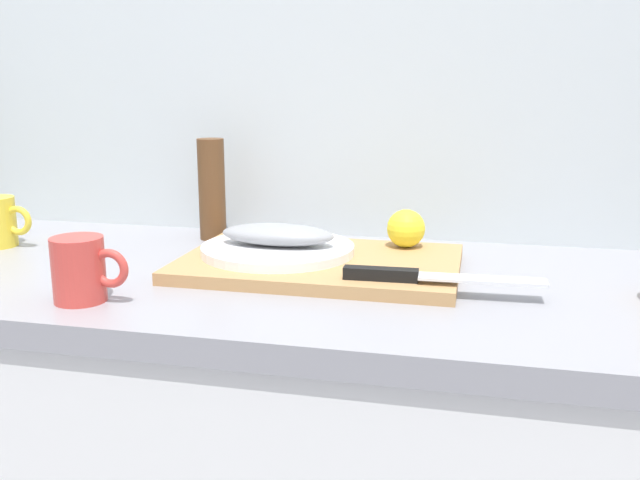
{
  "coord_description": "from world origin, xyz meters",
  "views": [
    {
      "loc": [
        0.4,
        -1.04,
        1.21
      ],
      "look_at": [
        0.15,
        0.04,
        0.95
      ],
      "focal_mm": 38.72,
      "sensor_mm": 36.0,
      "label": 1
    }
  ],
  "objects_px": {
    "white_plate": "(278,249)",
    "coffee_mug_0": "(81,269)",
    "pepper_mill": "(212,189)",
    "chef_knife": "(417,276)",
    "lemon_0": "(406,228)",
    "cutting_board": "(320,263)",
    "fish_fillet": "(278,235)"
  },
  "relations": [
    {
      "from": "white_plate",
      "to": "coffee_mug_0",
      "type": "relative_size",
      "value": 2.28
    },
    {
      "from": "pepper_mill",
      "to": "chef_knife",
      "type": "bearing_deg",
      "value": -33.22
    },
    {
      "from": "coffee_mug_0",
      "to": "pepper_mill",
      "type": "bearing_deg",
      "value": 85.76
    },
    {
      "from": "white_plate",
      "to": "pepper_mill",
      "type": "relative_size",
      "value": 1.31
    },
    {
      "from": "white_plate",
      "to": "lemon_0",
      "type": "bearing_deg",
      "value": 25.02
    },
    {
      "from": "white_plate",
      "to": "cutting_board",
      "type": "bearing_deg",
      "value": -8.32
    },
    {
      "from": "fish_fillet",
      "to": "lemon_0",
      "type": "bearing_deg",
      "value": 25.02
    },
    {
      "from": "lemon_0",
      "to": "pepper_mill",
      "type": "relative_size",
      "value": 0.34
    },
    {
      "from": "chef_knife",
      "to": "coffee_mug_0",
      "type": "relative_size",
      "value": 2.56
    },
    {
      "from": "cutting_board",
      "to": "coffee_mug_0",
      "type": "bearing_deg",
      "value": -140.04
    },
    {
      "from": "fish_fillet",
      "to": "lemon_0",
      "type": "relative_size",
      "value": 2.9
    },
    {
      "from": "white_plate",
      "to": "lemon_0",
      "type": "height_order",
      "value": "lemon_0"
    },
    {
      "from": "white_plate",
      "to": "coffee_mug_0",
      "type": "distance_m",
      "value": 0.33
    },
    {
      "from": "cutting_board",
      "to": "white_plate",
      "type": "height_order",
      "value": "white_plate"
    },
    {
      "from": "fish_fillet",
      "to": "chef_knife",
      "type": "distance_m",
      "value": 0.27
    },
    {
      "from": "chef_knife",
      "to": "pepper_mill",
      "type": "distance_m",
      "value": 0.52
    },
    {
      "from": "white_plate",
      "to": "fish_fillet",
      "type": "xyz_separation_m",
      "value": [
        0.0,
        -0.0,
        0.03
      ]
    },
    {
      "from": "white_plate",
      "to": "pepper_mill",
      "type": "distance_m",
      "value": 0.26
    },
    {
      "from": "cutting_board",
      "to": "lemon_0",
      "type": "relative_size",
      "value": 6.78
    },
    {
      "from": "chef_knife",
      "to": "lemon_0",
      "type": "bearing_deg",
      "value": 98.72
    },
    {
      "from": "white_plate",
      "to": "coffee_mug_0",
      "type": "height_order",
      "value": "coffee_mug_0"
    },
    {
      "from": "cutting_board",
      "to": "lemon_0",
      "type": "distance_m",
      "value": 0.17
    },
    {
      "from": "coffee_mug_0",
      "to": "pepper_mill",
      "type": "xyz_separation_m",
      "value": [
        0.03,
        0.42,
        0.05
      ]
    },
    {
      "from": "chef_knife",
      "to": "lemon_0",
      "type": "height_order",
      "value": "lemon_0"
    },
    {
      "from": "fish_fillet",
      "to": "coffee_mug_0",
      "type": "bearing_deg",
      "value": -130.08
    },
    {
      "from": "cutting_board",
      "to": "fish_fillet",
      "type": "bearing_deg",
      "value": 171.68
    },
    {
      "from": "chef_knife",
      "to": "fish_fillet",
      "type": "bearing_deg",
      "value": 152.71
    },
    {
      "from": "lemon_0",
      "to": "pepper_mill",
      "type": "xyz_separation_m",
      "value": [
        -0.39,
        0.07,
        0.05
      ]
    },
    {
      "from": "white_plate",
      "to": "coffee_mug_0",
      "type": "xyz_separation_m",
      "value": [
        -0.21,
        -0.25,
        0.02
      ]
    },
    {
      "from": "fish_fillet",
      "to": "coffee_mug_0",
      "type": "relative_size",
      "value": 1.71
    },
    {
      "from": "lemon_0",
      "to": "coffee_mug_0",
      "type": "xyz_separation_m",
      "value": [
        -0.42,
        -0.35,
        -0.01
      ]
    },
    {
      "from": "white_plate",
      "to": "chef_knife",
      "type": "relative_size",
      "value": 0.89
    }
  ]
}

